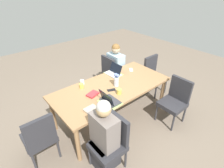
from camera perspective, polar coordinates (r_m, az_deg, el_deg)
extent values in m
plane|color=#756656|center=(3.75, 0.00, -10.43)|extent=(10.00, 10.00, 0.00)
cube|color=#9E754C|center=(3.31, 0.00, -1.03)|extent=(2.22, 1.02, 0.04)
cylinder|color=#9E754C|center=(2.85, -10.85, -18.37)|extent=(0.07, 0.07, 0.71)
cylinder|color=#9E754C|center=(3.94, 15.72, -2.97)|extent=(0.07, 0.07, 0.71)
cylinder|color=#9E754C|center=(3.44, -18.32, -9.24)|extent=(0.07, 0.07, 0.71)
cylinder|color=#9E754C|center=(4.38, 6.68, 1.87)|extent=(0.07, 0.07, 0.71)
cube|color=#2D2D33|center=(4.42, 0.62, 3.25)|extent=(0.44, 0.44, 0.08)
cube|color=#2D2D33|center=(4.20, -1.34, 5.65)|extent=(0.06, 0.42, 0.45)
cylinder|color=#333338|center=(4.77, 0.85, 2.40)|extent=(0.04, 0.04, 0.37)
cylinder|color=#333338|center=(4.53, 4.00, 0.60)|extent=(0.04, 0.04, 0.37)
cylinder|color=#333338|center=(4.56, -2.76, 0.90)|extent=(0.04, 0.04, 0.37)
cylinder|color=#333338|center=(4.31, 0.33, -1.07)|extent=(0.04, 0.04, 0.37)
cube|color=#2D2D33|center=(4.48, 1.11, 0.89)|extent=(0.36, 0.34, 0.45)
cube|color=#99B7CC|center=(4.25, 1.17, 6.40)|extent=(0.24, 0.40, 0.50)
sphere|color=tan|center=(4.11, 1.23, 11.07)|extent=(0.20, 0.20, 0.20)
sphere|color=brown|center=(4.10, 1.23, 11.47)|extent=(0.19, 0.19, 0.19)
cube|color=#2D2D33|center=(2.70, -1.49, -19.55)|extent=(0.44, 0.44, 0.08)
cube|color=#2D2D33|center=(2.58, 1.81, -13.74)|extent=(0.06, 0.42, 0.45)
cylinder|color=#333338|center=(2.91, -7.11, -21.85)|extent=(0.04, 0.04, 0.37)
cylinder|color=#333338|center=(2.87, 4.37, -22.69)|extent=(0.04, 0.04, 0.37)
cylinder|color=#333338|center=(3.04, -0.86, -18.29)|extent=(0.04, 0.04, 0.37)
cube|color=#2D2D33|center=(2.87, -2.24, -21.15)|extent=(0.36, 0.34, 0.45)
cube|color=slate|center=(2.51, -2.47, -14.57)|extent=(0.24, 0.40, 0.50)
sphere|color=tan|center=(2.26, -2.69, -8.05)|extent=(0.20, 0.20, 0.20)
sphere|color=beige|center=(2.24, -2.71, -7.46)|extent=(0.19, 0.19, 0.19)
cube|color=#2D2D33|center=(3.02, -22.25, -15.55)|extent=(0.44, 0.44, 0.08)
cube|color=#2D2D33|center=(2.70, -21.95, -14.14)|extent=(0.42, 0.06, 0.45)
cylinder|color=#333338|center=(3.30, -25.82, -17.47)|extent=(0.04, 0.04, 0.37)
cylinder|color=#333338|center=(3.34, -19.55, -14.95)|extent=(0.04, 0.04, 0.37)
cylinder|color=#333338|center=(3.04, -23.53, -22.06)|extent=(0.04, 0.04, 0.37)
cylinder|color=#333338|center=(3.08, -16.64, -19.18)|extent=(0.04, 0.04, 0.37)
cube|color=#2D2D33|center=(3.59, 18.65, -6.17)|extent=(0.44, 0.44, 0.08)
cube|color=#2D2D33|center=(3.59, 21.03, -1.53)|extent=(0.06, 0.42, 0.45)
cylinder|color=#333338|center=(3.53, 18.88, -11.73)|extent=(0.04, 0.04, 0.37)
cylinder|color=#333338|center=(3.67, 13.95, -8.86)|extent=(0.04, 0.04, 0.37)
cylinder|color=#333338|center=(3.80, 22.05, -8.92)|extent=(0.04, 0.04, 0.37)
cylinder|color=#333338|center=(3.93, 17.35, -6.39)|extent=(0.04, 0.04, 0.37)
cube|color=#2D2D33|center=(4.38, 13.71, 1.96)|extent=(0.44, 0.44, 0.08)
cube|color=#2D2D33|center=(4.36, 12.18, 5.95)|extent=(0.42, 0.06, 0.45)
cylinder|color=#333338|center=(4.54, 16.70, -0.68)|extent=(0.04, 0.04, 0.37)
cylinder|color=#333338|center=(4.27, 13.76, -2.45)|extent=(0.04, 0.04, 0.37)
cylinder|color=#333338|center=(4.72, 12.98, 1.19)|extent=(0.04, 0.04, 0.37)
cylinder|color=#333338|center=(4.46, 9.94, -0.39)|extent=(0.04, 0.04, 0.37)
cylinder|color=silver|center=(3.27, 1.37, 0.73)|extent=(0.09, 0.09, 0.17)
sphere|color=#6B7FD1|center=(3.22, 1.78, 2.74)|extent=(0.06, 0.06, 0.06)
cylinder|color=#477A3D|center=(3.23, 1.77, 2.48)|extent=(0.01, 0.01, 0.03)
sphere|color=#6B7FD1|center=(3.22, 1.24, 2.78)|extent=(0.06, 0.06, 0.06)
cylinder|color=#477A3D|center=(3.23, 1.24, 2.50)|extent=(0.01, 0.01, 0.04)
sphere|color=#6B7FD1|center=(3.19, 1.19, 2.95)|extent=(0.06, 0.06, 0.06)
cylinder|color=#477A3D|center=(3.20, 1.18, 2.48)|extent=(0.01, 0.01, 0.06)
sphere|color=#6B7FD1|center=(3.19, 1.85, 2.62)|extent=(0.04, 0.04, 0.04)
cylinder|color=#477A3D|center=(3.20, 1.84, 2.26)|extent=(0.01, 0.01, 0.05)
cube|color=#9EBC66|center=(3.72, 0.49, 3.31)|extent=(0.27, 0.37, 0.00)
cube|color=#9EBC66|center=(2.89, -0.66, -5.88)|extent=(0.29, 0.38, 0.00)
cube|color=#38383D|center=(2.91, -0.55, -5.38)|extent=(0.22, 0.32, 0.02)
cube|color=black|center=(2.81, -1.84, -4.33)|extent=(0.07, 0.31, 0.19)
cube|color=silver|center=(3.69, 0.31, 3.28)|extent=(0.22, 0.32, 0.02)
cube|color=black|center=(3.69, 1.20, 5.02)|extent=(0.08, 0.31, 0.19)
cylinder|color=#DBC64C|center=(3.07, 2.27, -2.39)|extent=(0.08, 0.08, 0.09)
cylinder|color=#DBC64C|center=(3.27, -9.73, -0.58)|extent=(0.07, 0.07, 0.09)
cylinder|color=white|center=(3.39, -9.50, 0.61)|extent=(0.08, 0.08, 0.08)
cube|color=#B2A38E|center=(2.76, -6.79, -7.97)|extent=(0.21, 0.15, 0.03)
cube|color=#B73338|center=(3.07, -6.20, -3.25)|extent=(0.23, 0.19, 0.03)
cube|color=black|center=(3.19, -0.21, -1.93)|extent=(0.17, 0.12, 0.01)
cube|color=silver|center=(3.89, 6.11, 4.53)|extent=(0.15, 0.16, 0.01)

